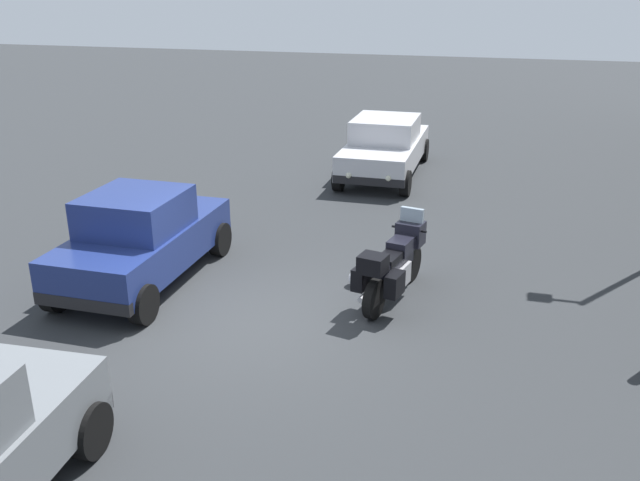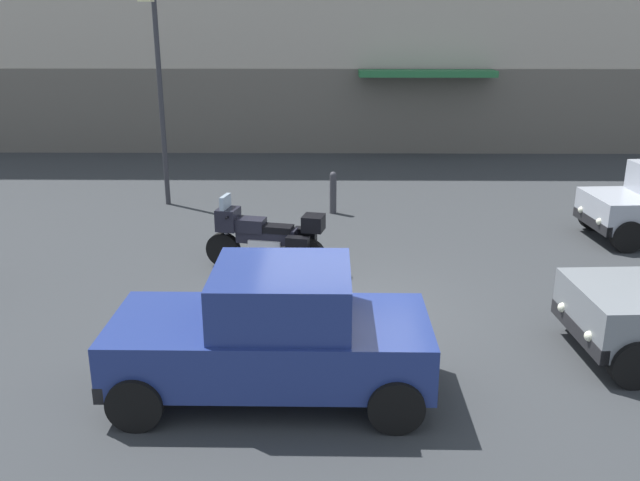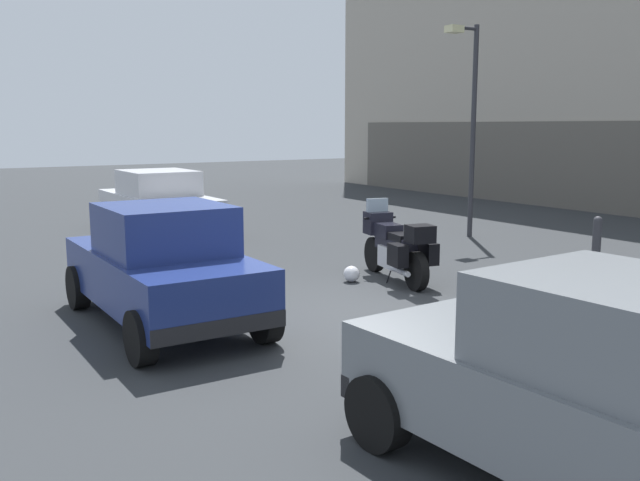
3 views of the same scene
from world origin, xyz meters
The scene contains 8 objects.
ground_plane centered at (0.00, 0.00, 0.00)m, with size 80.00×80.00×0.00m, color #2D3033.
motorcycle centered at (-1.34, 1.98, 0.62)m, with size 2.24×1.00×1.36m.
helmet centered at (-1.67, 1.29, 0.14)m, with size 0.28×0.28×0.28m, color silver.
car_hatchback_near centered at (5.02, -1.27, 0.81)m, with size 3.94×1.96×1.64m.
car_sedan_far centered at (-8.91, 0.45, 0.78)m, with size 4.59×1.92×1.56m.
car_wagon_end centered at (-0.89, -2.33, 0.81)m, with size 3.89×1.80×1.64m.
streetlamp_curbside centered at (-4.21, 6.43, 3.01)m, with size 0.28×0.94×4.96m.
bollard_curbside centered at (-0.12, 5.78, 0.53)m, with size 0.16×0.16×1.00m.
Camera 3 is at (7.88, -5.43, 2.65)m, focal length 38.98 mm.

